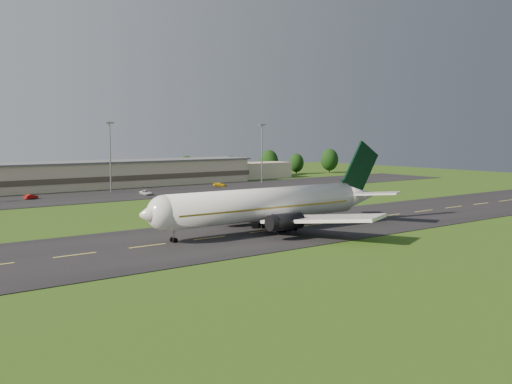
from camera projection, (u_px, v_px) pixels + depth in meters
ground at (264, 232)px, 98.66m from camera, size 360.00×360.00×0.00m
taxiway at (264, 231)px, 98.65m from camera, size 220.00×30.00×0.10m
apron at (105, 196)px, 156.25m from camera, size 260.00×30.00×0.10m
airliner at (268, 205)px, 98.71m from camera, size 51.25×42.18×15.57m
terminal at (95, 175)px, 178.99m from camera, size 145.00×16.00×8.40m
light_mast_centre at (110, 148)px, 164.33m from camera, size 2.40×1.20×20.35m
light_mast_east at (262, 146)px, 196.86m from camera, size 2.40×1.20×20.35m
tree_line at (166, 167)px, 204.51m from camera, size 195.98×9.80×10.50m
service_vehicle_b at (31, 197)px, 147.18m from camera, size 3.99×2.86×1.25m
service_vehicle_c at (146, 193)px, 157.46m from camera, size 2.19×4.72×1.31m
service_vehicle_d at (220, 184)px, 183.24m from camera, size 4.46×3.95×1.24m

